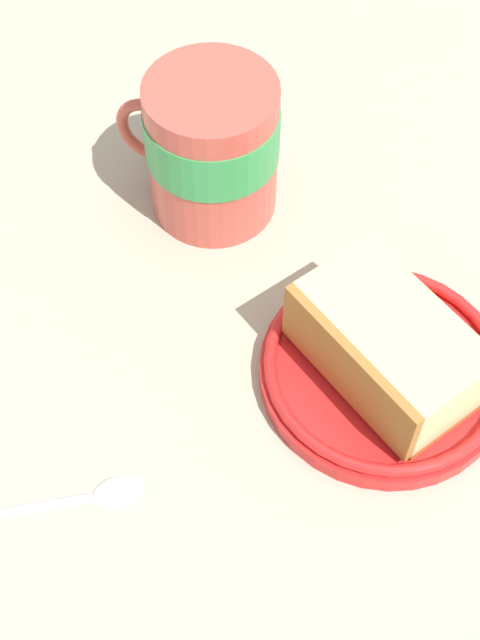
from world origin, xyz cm
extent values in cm
cube|color=tan|center=(0.00, 0.00, -1.55)|extent=(147.45, 147.45, 3.11)
cylinder|color=red|center=(-4.37, -1.35, 0.59)|extent=(15.41, 15.41, 1.17)
torus|color=red|center=(-4.37, -1.35, 1.55)|extent=(14.94, 14.94, 0.76)
cube|color=#9E662D|center=(-4.37, -1.35, 1.47)|extent=(12.54, 9.11, 0.60)
cube|color=#DBC184|center=(-4.37, -1.35, 4.11)|extent=(12.54, 9.11, 4.68)
cube|color=#9E662D|center=(-3.39, 1.83, 4.11)|extent=(10.93, 3.89, 4.68)
cylinder|color=#BF4C3F|center=(12.98, -6.93, 5.25)|extent=(8.85, 8.85, 10.49)
cylinder|color=green|center=(12.98, -6.93, 6.72)|extent=(9.03, 9.03, 3.75)
cylinder|color=#47230F|center=(12.98, -6.93, 8.64)|extent=(7.79, 7.79, 0.40)
torus|color=#BF4C3F|center=(17.26, -5.82, 5.25)|extent=(5.45, 2.14, 5.42)
ellipsoid|color=silver|center=(4.00, 14.27, 0.40)|extent=(3.51, 3.56, 0.80)
cylinder|color=silver|center=(8.50, 19.09, 0.25)|extent=(7.33, 7.79, 0.50)
camera|label=1|loc=(-13.99, 27.02, 49.00)|focal=50.55mm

